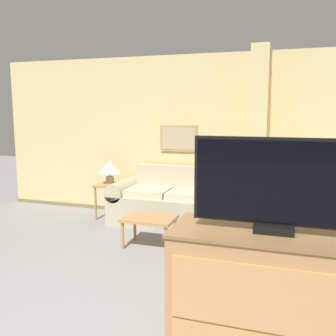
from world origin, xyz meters
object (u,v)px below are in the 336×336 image
couch (171,202)px  table_lamp (110,168)px  coffee_table (149,221)px  tv (276,185)px  tv_dresser (270,308)px

couch → table_lamp: (-1.02, -0.03, 0.50)m
coffee_table → table_lamp: size_ratio=1.76×
couch → tv: bearing=-62.0°
coffee_table → tv: bearing=-51.9°
couch → tv_dresser: 3.49m
coffee_table → tv: size_ratio=0.66×
coffee_table → table_lamp: (-1.06, 1.02, 0.49)m
table_lamp → couch: bearing=1.7°
coffee_table → table_lamp: table_lamp is taller
tv_dresser → table_lamp: bearing=131.0°
table_lamp → coffee_table: bearing=-43.8°
coffee_table → tv_dresser: tv_dresser is taller
table_lamp → tv_dresser: tv_dresser is taller
couch → tv_dresser: bearing=-62.0°
coffee_table → tv_dresser: (1.59, -2.03, 0.16)m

